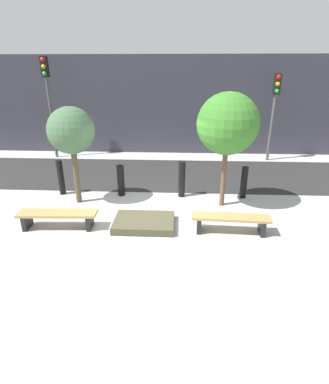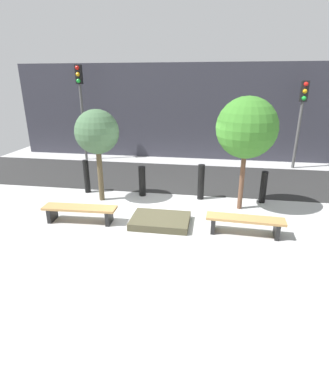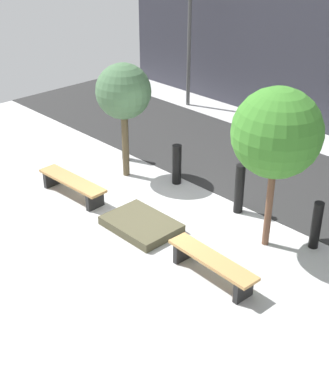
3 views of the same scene
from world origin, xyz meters
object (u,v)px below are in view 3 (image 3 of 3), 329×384
at_px(bollard_left, 177,164).
at_px(bollard_far_left, 125,139).
at_px(bench_left, 72,184).
at_px(tree_behind_right_bench, 277,133).
at_px(bollard_right, 316,225).
at_px(planter_bed, 141,224).
at_px(traffic_light_west, 189,16).
at_px(bollard_center, 239,189).
at_px(bench_right, 212,263).
at_px(tree_behind_left_bench, 123,92).

bearing_deg(bollard_left, bollard_far_left, 180.00).
relative_size(bench_left, tree_behind_right_bench, 0.61).
bearing_deg(bollard_right, bollard_left, 180.00).
bearing_deg(tree_behind_right_bench, bench_left, -159.34).
xyz_separation_m(planter_bed, bollard_right, (2.79, 1.95, 0.39)).
height_order(bench_left, bollard_right, bollard_right).
bearing_deg(bollard_far_left, bollard_left, 0.00).
bearing_deg(traffic_light_west, bollard_far_left, -66.36).
distance_m(planter_bed, bollard_center, 2.20).
xyz_separation_m(bench_left, bollard_far_left, (-0.71, 2.15, 0.23)).
bearing_deg(planter_bed, bollard_far_left, 145.08).
relative_size(bollard_far_left, bollard_right, 1.12).
bearing_deg(bench_right, bollard_center, 120.97).
relative_size(planter_bed, bollard_center, 1.35).
bearing_deg(bollard_far_left, traffic_light_west, 113.64).
distance_m(tree_behind_right_bench, bollard_far_left, 5.21).
distance_m(planter_bed, tree_behind_left_bench, 3.18).
height_order(tree_behind_right_bench, bollard_far_left, tree_behind_right_bench).
bearing_deg(bench_right, planter_bed, 177.24).
bearing_deg(tree_behind_right_bench, tree_behind_left_bench, 180.00).
bearing_deg(bench_left, bollard_right, 21.06).
bearing_deg(bollard_far_left, planter_bed, -34.92).
bearing_deg(planter_bed, bollard_left, 115.52).
relative_size(tree_behind_right_bench, traffic_light_west, 0.76).
xyz_separation_m(planter_bed, tree_behind_right_bench, (2.08, 1.37, 2.21)).
xyz_separation_m(bench_right, bollard_right, (0.71, 2.15, 0.17)).
bearing_deg(bollard_left, bench_right, -35.48).
relative_size(bollard_far_left, bollard_center, 0.99).
relative_size(tree_behind_left_bench, tree_behind_right_bench, 0.88).
bearing_deg(tree_behind_right_bench, bench_right, -90.00).
xyz_separation_m(bench_left, traffic_light_west, (-2.54, 6.35, 2.51)).
height_order(tree_behind_left_bench, bollard_far_left, tree_behind_left_bench).
bearing_deg(tree_behind_left_bench, bollard_left, 26.56).
xyz_separation_m(bench_right, bollard_far_left, (-4.87, 2.15, 0.23)).
relative_size(bench_left, planter_bed, 1.30).
bearing_deg(bollard_center, tree_behind_left_bench, -169.17).
xyz_separation_m(bollard_far_left, bollard_center, (3.72, 0.00, 0.01)).
xyz_separation_m(planter_bed, bollard_center, (0.93, 1.95, 0.46)).
relative_size(tree_behind_right_bench, bollard_left, 3.26).
height_order(planter_bed, tree_behind_right_bench, tree_behind_right_bench).
xyz_separation_m(bench_right, tree_behind_left_bench, (-4.16, 1.57, 1.76)).
distance_m(bench_right, bollard_right, 2.26).
height_order(bench_left, tree_behind_left_bench, tree_behind_left_bench).
height_order(planter_bed, bollard_right, bollard_right).
relative_size(bench_right, bollard_right, 1.91).
bearing_deg(bench_left, traffic_light_west, 109.12).
bearing_deg(bollard_center, bench_right, -61.76).
distance_m(bollard_far_left, traffic_light_west, 5.12).
bearing_deg(traffic_light_west, bench_left, -68.15).
distance_m(tree_behind_right_bench, bollard_center, 2.17).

